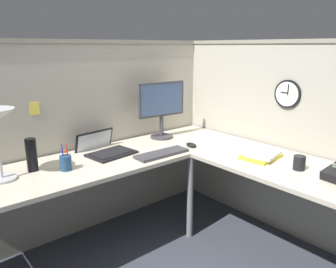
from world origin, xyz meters
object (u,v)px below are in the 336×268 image
at_px(thermos_flask, 32,155).
at_px(wall_clock, 288,94).
at_px(monitor, 162,106).
at_px(coffee_mug, 299,163).
at_px(keyboard, 162,154).
at_px(computer_mouse, 191,145).
at_px(laptop, 104,149).
at_px(book_stack, 262,155).
at_px(pen_cup, 66,163).

height_order(thermos_flask, wall_clock, wall_clock).
xyz_separation_m(monitor, coffee_mug, (0.20, -1.21, -0.25)).
height_order(coffee_mug, wall_clock, wall_clock).
xyz_separation_m(keyboard, computer_mouse, (0.32, 0.01, 0.01)).
xyz_separation_m(thermos_flask, coffee_mug, (1.37, -1.13, -0.06)).
bearing_deg(keyboard, laptop, 131.75).
relative_size(laptop, keyboard, 0.98).
distance_m(keyboard, book_stack, 0.74).
distance_m(laptop, book_stack, 1.20).
height_order(book_stack, wall_clock, wall_clock).
height_order(monitor, keyboard, monitor).
height_order(computer_mouse, wall_clock, wall_clock).
relative_size(laptop, pen_cup, 2.33).
bearing_deg(thermos_flask, coffee_mug, -39.60).
height_order(monitor, thermos_flask, monitor).
distance_m(book_stack, coffee_mug, 0.30).
bearing_deg(keyboard, monitor, 52.01).
distance_m(laptop, coffee_mug, 1.43).
bearing_deg(keyboard, coffee_mug, -57.34).
height_order(monitor, computer_mouse, monitor).
bearing_deg(keyboard, computer_mouse, 2.08).
bearing_deg(pen_cup, monitor, 11.88).
xyz_separation_m(monitor, pen_cup, (-0.99, -0.21, -0.24)).
bearing_deg(wall_clock, pen_cup, 156.84).
bearing_deg(keyboard, wall_clock, -28.64).
bearing_deg(wall_clock, computer_mouse, 137.77).
distance_m(pen_cup, wall_clock, 1.73).
xyz_separation_m(laptop, thermos_flask, (-0.56, -0.05, 0.09)).
bearing_deg(laptop, book_stack, -46.92).
bearing_deg(book_stack, wall_clock, 6.03).
bearing_deg(thermos_flask, keyboard, -19.45).
distance_m(thermos_flask, coffee_mug, 1.77).
relative_size(computer_mouse, coffee_mug, 1.08).
relative_size(monitor, pen_cup, 2.78).
height_order(laptop, pen_cup, pen_cup).
height_order(monitor, laptop, monitor).
relative_size(keyboard, thermos_flask, 1.95).
xyz_separation_m(computer_mouse, coffee_mug, (0.19, -0.83, 0.03)).
bearing_deg(coffee_mug, keyboard, 121.62).
bearing_deg(monitor, computer_mouse, -88.50).
height_order(laptop, thermos_flask, thermos_flask).
height_order(laptop, wall_clock, wall_clock).
xyz_separation_m(monitor, wall_clock, (0.56, -0.87, 0.15)).
bearing_deg(monitor, book_stack, -76.67).
xyz_separation_m(monitor, computer_mouse, (0.01, -0.37, -0.28)).
bearing_deg(keyboard, book_stack, -44.43).
height_order(monitor, wall_clock, wall_clock).
relative_size(computer_mouse, pen_cup, 0.58).
xyz_separation_m(monitor, laptop, (-0.61, -0.03, -0.27)).
height_order(book_stack, coffee_mug, coffee_mug).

